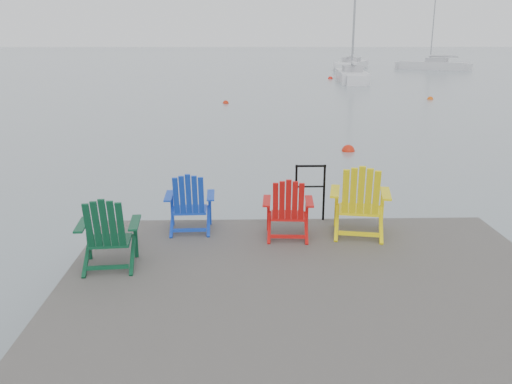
{
  "coord_description": "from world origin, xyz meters",
  "views": [
    {
      "loc": [
        -0.82,
        -5.68,
        3.29
      ],
      "look_at": [
        -0.59,
        2.86,
        0.85
      ],
      "focal_mm": 38.0,
      "sensor_mm": 36.0,
      "label": 1
    }
  ],
  "objects_px": {
    "buoy_c": "(430,99)",
    "sailboat_near": "(352,77)",
    "sailboat_far": "(433,66)",
    "buoy_a": "(348,151)",
    "chair_yellow": "(360,200)",
    "sailboat_mid": "(352,66)",
    "chair_blue": "(190,202)",
    "chair_green": "(108,232)",
    "buoy_d": "(330,79)",
    "handrail": "(310,187)",
    "buoy_b": "(226,103)",
    "chair_red": "(288,207)"
  },
  "relations": [
    {
      "from": "buoy_c",
      "to": "chair_green",
      "type": "bearing_deg",
      "value": -117.24
    },
    {
      "from": "handrail",
      "to": "sailboat_near",
      "type": "bearing_deg",
      "value": 77.69
    },
    {
      "from": "buoy_c",
      "to": "chair_blue",
      "type": "bearing_deg",
      "value": -116.79
    },
    {
      "from": "chair_red",
      "to": "chair_yellow",
      "type": "distance_m",
      "value": 1.05
    },
    {
      "from": "sailboat_far",
      "to": "buoy_a",
      "type": "relative_size",
      "value": 24.85
    },
    {
      "from": "chair_green",
      "to": "chair_blue",
      "type": "xyz_separation_m",
      "value": [
        0.89,
        1.31,
        -0.02
      ]
    },
    {
      "from": "chair_blue",
      "to": "sailboat_mid",
      "type": "height_order",
      "value": "sailboat_mid"
    },
    {
      "from": "chair_green",
      "to": "sailboat_far",
      "type": "relative_size",
      "value": 0.1
    },
    {
      "from": "chair_green",
      "to": "buoy_b",
      "type": "xyz_separation_m",
      "value": [
        0.86,
        22.03,
        -0.98
      ]
    },
    {
      "from": "sailboat_near",
      "to": "sailboat_far",
      "type": "xyz_separation_m",
      "value": [
        12.01,
        16.14,
        0.0
      ]
    },
    {
      "from": "handrail",
      "to": "buoy_d",
      "type": "xyz_separation_m",
      "value": [
        6.37,
        37.55,
        -1.04
      ]
    },
    {
      "from": "sailboat_near",
      "to": "sailboat_mid",
      "type": "relative_size",
      "value": 0.85
    },
    {
      "from": "sailboat_near",
      "to": "buoy_c",
      "type": "xyz_separation_m",
      "value": [
        1.84,
        -12.88,
        -0.36
      ]
    },
    {
      "from": "sailboat_near",
      "to": "sailboat_mid",
      "type": "xyz_separation_m",
      "value": [
        3.51,
        17.58,
        -0.0
      ]
    },
    {
      "from": "chair_blue",
      "to": "buoy_c",
      "type": "distance_m",
      "value": 24.98
    },
    {
      "from": "sailboat_near",
      "to": "sailboat_mid",
      "type": "height_order",
      "value": "sailboat_mid"
    },
    {
      "from": "chair_blue",
      "to": "buoy_a",
      "type": "relative_size",
      "value": 2.33
    },
    {
      "from": "buoy_c",
      "to": "sailboat_near",
      "type": "bearing_deg",
      "value": 98.14
    },
    {
      "from": "chair_blue",
      "to": "sailboat_far",
      "type": "relative_size",
      "value": 0.09
    },
    {
      "from": "sailboat_near",
      "to": "buoy_d",
      "type": "xyz_separation_m",
      "value": [
        -1.2,
        2.85,
        -0.36
      ]
    },
    {
      "from": "sailboat_near",
      "to": "chair_blue",
      "type": "bearing_deg",
      "value": -98.86
    },
    {
      "from": "chair_yellow",
      "to": "sailboat_mid",
      "type": "height_order",
      "value": "sailboat_mid"
    },
    {
      "from": "chair_green",
      "to": "sailboat_far",
      "type": "xyz_separation_m",
      "value": [
        22.31,
        52.61,
        -0.62
      ]
    },
    {
      "from": "chair_blue",
      "to": "sailboat_mid",
      "type": "bearing_deg",
      "value": 74.07
    },
    {
      "from": "buoy_b",
      "to": "buoy_c",
      "type": "height_order",
      "value": "buoy_c"
    },
    {
      "from": "sailboat_mid",
      "to": "buoy_b",
      "type": "relative_size",
      "value": 39.47
    },
    {
      "from": "chair_green",
      "to": "chair_yellow",
      "type": "relative_size",
      "value": 0.88
    },
    {
      "from": "handrail",
      "to": "buoy_d",
      "type": "height_order",
      "value": "handrail"
    },
    {
      "from": "sailboat_far",
      "to": "buoy_d",
      "type": "xyz_separation_m",
      "value": [
        -13.21,
        -13.29,
        -0.36
      ]
    },
    {
      "from": "sailboat_near",
      "to": "chair_yellow",
      "type": "bearing_deg",
      "value": -94.96
    },
    {
      "from": "chair_yellow",
      "to": "buoy_a",
      "type": "bearing_deg",
      "value": 91.17
    },
    {
      "from": "chair_yellow",
      "to": "buoy_d",
      "type": "height_order",
      "value": "chair_yellow"
    },
    {
      "from": "buoy_d",
      "to": "chair_yellow",
      "type": "bearing_deg",
      "value": -98.53
    },
    {
      "from": "chair_red",
      "to": "chair_green",
      "type": "bearing_deg",
      "value": -152.53
    },
    {
      "from": "chair_blue",
      "to": "sailboat_far",
      "type": "xyz_separation_m",
      "value": [
        21.42,
        51.31,
        -0.61
      ]
    },
    {
      "from": "chair_green",
      "to": "sailboat_mid",
      "type": "bearing_deg",
      "value": 70.4
    },
    {
      "from": "handrail",
      "to": "chair_red",
      "type": "bearing_deg",
      "value": -117.93
    },
    {
      "from": "buoy_b",
      "to": "buoy_c",
      "type": "xyz_separation_m",
      "value": [
        11.28,
        1.57,
        0.0
      ]
    },
    {
      "from": "handrail",
      "to": "buoy_b",
      "type": "bearing_deg",
      "value": 95.28
    },
    {
      "from": "chair_yellow",
      "to": "chair_blue",
      "type": "bearing_deg",
      "value": -174.25
    },
    {
      "from": "chair_green",
      "to": "sailboat_mid",
      "type": "height_order",
      "value": "sailboat_mid"
    },
    {
      "from": "chair_green",
      "to": "chair_red",
      "type": "distance_m",
      "value": 2.53
    },
    {
      "from": "chair_blue",
      "to": "buoy_a",
      "type": "height_order",
      "value": "chair_blue"
    },
    {
      "from": "sailboat_near",
      "to": "buoy_c",
      "type": "height_order",
      "value": "sailboat_near"
    },
    {
      "from": "buoy_a",
      "to": "buoy_c",
      "type": "bearing_deg",
      "value": 62.6
    },
    {
      "from": "chair_yellow",
      "to": "buoy_d",
      "type": "distance_m",
      "value": 38.7
    },
    {
      "from": "chair_green",
      "to": "sailboat_near",
      "type": "bearing_deg",
      "value": 68.96
    },
    {
      "from": "chair_green",
      "to": "chair_red",
      "type": "bearing_deg",
      "value": 18.07
    },
    {
      "from": "chair_red",
      "to": "sailboat_far",
      "type": "distance_m",
      "value": 55.35
    },
    {
      "from": "chair_green",
      "to": "buoy_d",
      "type": "bearing_deg",
      "value": 71.7
    }
  ]
}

